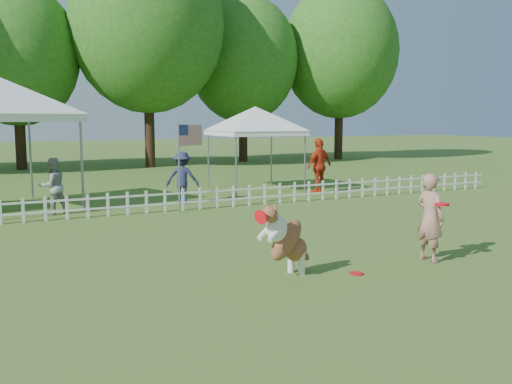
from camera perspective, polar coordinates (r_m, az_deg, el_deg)
ground at (r=9.48m, az=8.71°, el=-7.79°), size 120.00×120.00×0.00m
picket_fence at (r=15.54m, az=-6.46°, el=-0.71°), size 22.00×0.08×0.60m
handler at (r=10.29m, az=17.01°, el=-2.45°), size 0.42×0.59×1.54m
dog at (r=8.90m, az=3.13°, el=-4.78°), size 1.21×0.81×1.19m
frisbee_on_turf at (r=9.31m, az=10.02°, el=-8.02°), size 0.28×0.28×0.02m
canopy_tent_right at (r=19.65m, az=-0.08°, el=4.26°), size 2.81×2.81×2.82m
flag_pole at (r=15.04m, az=-7.70°, el=2.38°), size 0.87×0.44×2.36m
spectator_a at (r=15.61m, az=-19.66°, el=0.55°), size 0.85×0.75×1.47m
spectator_b at (r=16.75m, az=-7.37°, el=1.44°), size 1.13×0.97×1.52m
spectator_c at (r=19.12m, az=6.35°, el=2.63°), size 1.14×0.70×1.82m
tree_center_left at (r=30.11m, az=-22.81°, el=11.41°), size 6.00×6.00×9.80m
tree_center_right at (r=29.87m, az=-10.80°, el=14.59°), size 7.60×7.60×12.60m
tree_right at (r=33.30m, az=-1.31°, el=12.04°), size 6.20×6.20×10.40m
tree_far_right at (r=35.52m, az=8.38°, el=12.48°), size 7.00×7.00×11.40m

